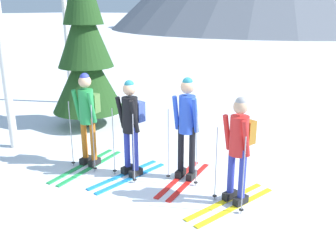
# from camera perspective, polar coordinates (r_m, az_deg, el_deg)

# --- Properties ---
(ground_plane) EXTENTS (400.00, 400.00, 0.00)m
(ground_plane) POSITION_cam_1_polar(r_m,az_deg,el_deg) (6.63, -2.34, -9.49)
(ground_plane) COLOR white
(skier_in_green) EXTENTS (0.61, 1.79, 1.82)m
(skier_in_green) POSITION_cam_1_polar(r_m,az_deg,el_deg) (6.95, -12.61, 0.51)
(skier_in_green) COLOR green
(skier_in_green) RESTS_ON ground
(skier_in_black) EXTENTS (0.65, 1.64, 1.77)m
(skier_in_black) POSITION_cam_1_polar(r_m,az_deg,el_deg) (6.40, -5.89, -0.84)
(skier_in_black) COLOR #1E84D1
(skier_in_black) RESTS_ON ground
(skier_in_blue) EXTENTS (0.61, 1.63, 1.84)m
(skier_in_blue) POSITION_cam_1_polar(r_m,az_deg,el_deg) (6.22, 2.95, -1.03)
(skier_in_blue) COLOR red
(skier_in_blue) RESTS_ON ground
(skier_in_red) EXTENTS (0.89, 1.73, 1.71)m
(skier_in_red) POSITION_cam_1_polar(r_m,az_deg,el_deg) (5.56, 11.11, -4.31)
(skier_in_red) COLOR yellow
(skier_in_red) RESTS_ON ground
(pine_tree_near) EXTENTS (1.80, 1.80, 4.34)m
(pine_tree_near) POSITION_cam_1_polar(r_m,az_deg,el_deg) (9.29, -12.93, 10.55)
(pine_tree_near) COLOR #51381E
(pine_tree_near) RESTS_ON ground
(birch_tree_tall) EXTENTS (1.14, 1.38, 4.51)m
(birch_tree_tall) POSITION_cam_1_polar(r_m,az_deg,el_deg) (8.22, -24.92, 11.20)
(birch_tree_tall) COLOR silver
(birch_tree_tall) RESTS_ON ground
(birch_tree_slender) EXTENTS (0.95, 0.65, 3.20)m
(birch_tree_slender) POSITION_cam_1_polar(r_m,az_deg,el_deg) (11.88, -15.51, 10.00)
(birch_tree_slender) COLOR silver
(birch_tree_slender) RESTS_ON ground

